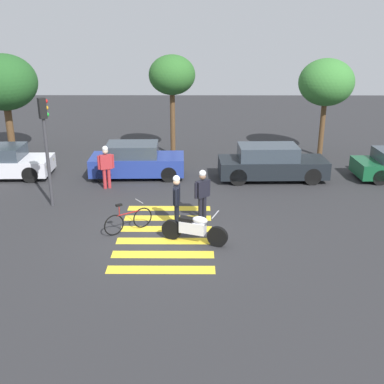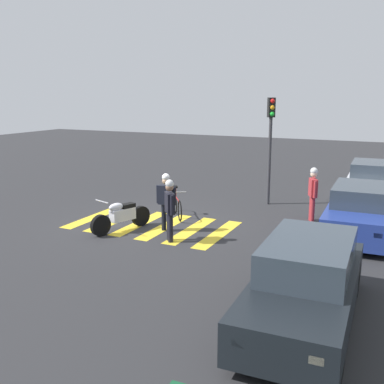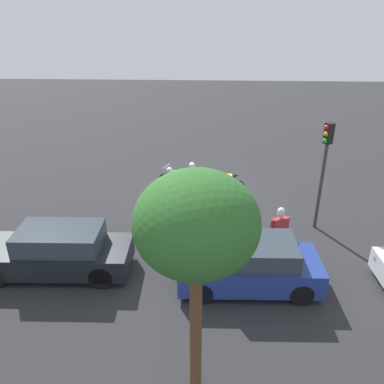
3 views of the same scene
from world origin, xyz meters
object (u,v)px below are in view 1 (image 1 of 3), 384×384
(officer_by_motorcycle, at_px, (177,197))
(pedestrian_bystander, at_px, (106,164))
(car_black_suv, at_px, (271,163))
(car_blue_hatchback, at_px, (136,161))
(police_motorcycle, at_px, (194,229))
(leaning_bicycle, at_px, (128,220))
(car_white_van, at_px, (2,162))
(officer_on_foot, at_px, (202,191))
(traffic_light_pole, at_px, (46,135))

(officer_by_motorcycle, distance_m, pedestrian_bystander, 4.78)
(officer_by_motorcycle, relative_size, car_black_suv, 0.39)
(officer_by_motorcycle, distance_m, car_blue_hatchback, 5.65)
(police_motorcycle, bearing_deg, car_black_suv, 62.11)
(leaning_bicycle, height_order, car_blue_hatchback, car_blue_hatchback)
(police_motorcycle, bearing_deg, car_white_van, 142.11)
(officer_on_foot, bearing_deg, officer_by_motorcycle, -146.02)
(leaning_bicycle, height_order, car_white_van, car_white_van)
(car_blue_hatchback, bearing_deg, car_white_van, -179.27)
(officer_on_foot, xyz_separation_m, officer_by_motorcycle, (-0.84, -0.57, -0.00))
(officer_by_motorcycle, bearing_deg, pedestrian_bystander, 128.17)
(car_black_suv, height_order, traffic_light_pole, traffic_light_pole)
(leaning_bicycle, bearing_deg, car_black_suv, 44.89)
(officer_on_foot, height_order, traffic_light_pole, traffic_light_pole)
(officer_by_motorcycle, xyz_separation_m, car_white_van, (-7.73, 5.23, -0.35))
(officer_on_foot, distance_m, car_black_suv, 5.28)
(leaning_bicycle, distance_m, car_black_suv, 7.57)
(car_white_van, height_order, car_black_suv, car_black_suv)
(car_black_suv, bearing_deg, officer_by_motorcycle, -127.82)
(leaning_bicycle, distance_m, pedestrian_bystander, 4.45)
(car_white_van, relative_size, traffic_light_pole, 1.04)
(car_blue_hatchback, bearing_deg, pedestrian_bystander, -123.52)
(officer_on_foot, height_order, car_blue_hatchback, officer_on_foot)
(officer_by_motorcycle, bearing_deg, car_black_suv, 52.18)
(police_motorcycle, height_order, traffic_light_pole, traffic_light_pole)
(officer_by_motorcycle, height_order, pedestrian_bystander, pedestrian_bystander)
(pedestrian_bystander, bearing_deg, traffic_light_pole, -130.93)
(pedestrian_bystander, distance_m, car_black_suv, 6.88)
(car_blue_hatchback, xyz_separation_m, car_black_suv, (5.75, -0.38, 0.01))
(officer_on_foot, bearing_deg, leaning_bicycle, -157.50)
(police_motorcycle, relative_size, traffic_light_pole, 0.52)
(officer_on_foot, xyz_separation_m, car_white_van, (-8.57, 4.66, -0.36))
(pedestrian_bystander, height_order, car_blue_hatchback, pedestrian_bystander)
(leaning_bicycle, xyz_separation_m, pedestrian_bystander, (-1.41, 4.18, 0.63))
(officer_by_motorcycle, bearing_deg, officer_on_foot, 33.98)
(leaning_bicycle, height_order, officer_on_foot, officer_on_foot)
(pedestrian_bystander, relative_size, traffic_light_pole, 0.45)
(leaning_bicycle, xyz_separation_m, officer_by_motorcycle, (1.54, 0.42, 0.63))
(police_motorcycle, bearing_deg, leaning_bicycle, 158.92)
(pedestrian_bystander, distance_m, car_white_van, 5.01)
(leaning_bicycle, height_order, pedestrian_bystander, pedestrian_bystander)
(car_white_van, bearing_deg, police_motorcycle, -37.89)
(leaning_bicycle, xyz_separation_m, traffic_light_pole, (-3.08, 2.25, 2.27))
(leaning_bicycle, bearing_deg, officer_by_motorcycle, 15.20)
(officer_by_motorcycle, height_order, car_black_suv, officer_by_motorcycle)
(officer_on_foot, height_order, car_white_van, officer_on_foot)
(leaning_bicycle, relative_size, traffic_light_pole, 0.36)
(police_motorcycle, height_order, officer_on_foot, officer_on_foot)
(car_blue_hatchback, bearing_deg, officer_by_motorcycle, -69.97)
(car_white_van, bearing_deg, traffic_light_pole, -47.49)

